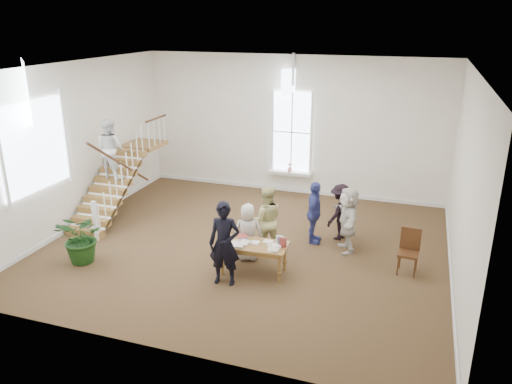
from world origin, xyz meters
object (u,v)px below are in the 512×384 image
(side_chair, at_px, (409,248))
(library_table, at_px, (253,247))
(woman_cluster_a, at_px, (314,213))
(woman_cluster_b, at_px, (340,212))
(person_yellow, at_px, (266,220))
(police_officer, at_px, (224,244))
(elderly_woman, at_px, (248,232))
(woman_cluster_c, at_px, (348,219))
(floor_plant, at_px, (83,238))

(side_chair, bearing_deg, library_table, -156.00)
(woman_cluster_a, height_order, woman_cluster_b, woman_cluster_a)
(woman_cluster_a, bearing_deg, person_yellow, 129.51)
(side_chair, bearing_deg, woman_cluster_b, 148.77)
(woman_cluster_b, bearing_deg, side_chair, 77.18)
(police_officer, height_order, elderly_woman, police_officer)
(woman_cluster_b, distance_m, side_chair, 2.25)
(woman_cluster_c, bearing_deg, police_officer, -62.43)
(library_table, height_order, woman_cluster_b, woman_cluster_b)
(elderly_woman, relative_size, woman_cluster_c, 0.84)
(library_table, relative_size, police_officer, 0.83)
(woman_cluster_a, bearing_deg, library_table, 151.17)
(person_yellow, bearing_deg, library_table, 70.64)
(woman_cluster_c, relative_size, floor_plant, 1.34)
(library_table, xyz_separation_m, floor_plant, (-4.03, -0.79, -0.01))
(elderly_woman, height_order, person_yellow, person_yellow)
(woman_cluster_c, height_order, side_chair, woman_cluster_c)
(side_chair, bearing_deg, woman_cluster_c, 160.99)
(woman_cluster_a, bearing_deg, floor_plant, 115.85)
(woman_cluster_a, distance_m, floor_plant, 5.75)
(elderly_woman, bearing_deg, library_table, 105.00)
(police_officer, relative_size, woman_cluster_b, 1.26)
(person_yellow, height_order, side_chair, person_yellow)
(floor_plant, bearing_deg, person_yellow, 25.47)
(police_officer, distance_m, floor_plant, 3.60)
(library_table, bearing_deg, person_yellow, 89.30)
(elderly_woman, xyz_separation_m, floor_plant, (-3.69, -1.40, -0.08))
(person_yellow, distance_m, woman_cluster_a, 1.38)
(library_table, distance_m, side_chair, 3.58)
(elderly_woman, xyz_separation_m, person_yellow, (0.30, 0.50, 0.16))
(police_officer, xyz_separation_m, person_yellow, (0.40, 1.75, -0.08))
(woman_cluster_b, xyz_separation_m, woman_cluster_c, (0.30, -0.65, 0.08))
(elderly_woman, relative_size, side_chair, 1.35)
(person_yellow, xyz_separation_m, floor_plant, (-3.99, -1.90, -0.24))
(library_table, xyz_separation_m, woman_cluster_c, (1.86, 1.85, 0.20))
(library_table, relative_size, floor_plant, 1.25)
(woman_cluster_c, bearing_deg, elderly_woman, -80.24)
(police_officer, relative_size, side_chair, 1.80)
(woman_cluster_b, height_order, woman_cluster_c, woman_cluster_c)
(woman_cluster_b, relative_size, floor_plant, 1.20)
(elderly_woman, xyz_separation_m, woman_cluster_c, (2.20, 1.25, 0.13))
(police_officer, relative_size, elderly_woman, 1.34)
(library_table, height_order, floor_plant, floor_plant)
(person_yellow, distance_m, woman_cluster_c, 2.04)
(library_table, relative_size, woman_cluster_c, 0.94)
(person_yellow, relative_size, woman_cluster_c, 1.03)
(person_yellow, bearing_deg, woman_cluster_b, -160.69)
(elderly_woman, height_order, woman_cluster_b, woman_cluster_b)
(woman_cluster_c, distance_m, floor_plant, 6.46)
(elderly_woman, xyz_separation_m, woman_cluster_a, (1.30, 1.45, 0.12))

